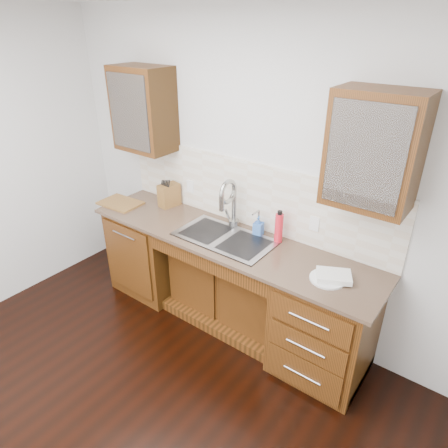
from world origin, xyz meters
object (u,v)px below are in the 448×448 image
Objects in this scene: plate at (327,279)px; cutting_board at (120,203)px; soap_bottle at (258,226)px; knife_block at (169,195)px; water_bottle at (279,228)px.

cutting_board is (-2.20, -0.03, 0.00)m from plate.
cutting_board reaches higher than plate.
soap_bottle reaches higher than cutting_board.
plate is 2.20m from cutting_board.
plate is at bearing 3.33° from knife_block.
cutting_board is (-1.44, -0.29, -0.08)m from soap_bottle.
knife_block reaches higher than soap_bottle.
soap_bottle is at bearing 179.33° from water_bottle.
knife_block reaches higher than plate.
water_bottle is at bearing 11.90° from knife_block.
soap_bottle is 0.76× the size of knife_block.
water_bottle is 0.62× the size of cutting_board.
cutting_board is (-0.42, -0.27, -0.10)m from knife_block.
soap_bottle is 0.80m from plate.
cutting_board is at bearing -179.26° from plate.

